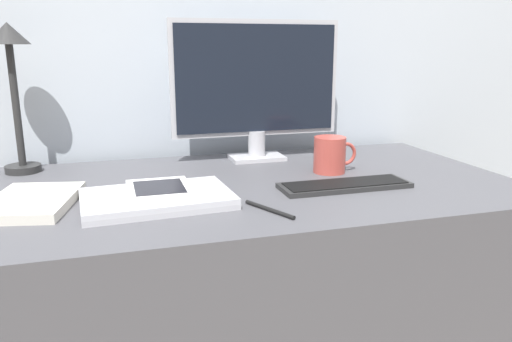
{
  "coord_description": "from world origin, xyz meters",
  "views": [
    {
      "loc": [
        -0.35,
        -1.07,
        1.07
      ],
      "look_at": [
        -0.03,
        0.02,
        0.78
      ],
      "focal_mm": 35.0,
      "sensor_mm": 36.0,
      "label": 1
    }
  ],
  "objects_px": {
    "laptop": "(157,199)",
    "ereader": "(159,189)",
    "monitor": "(256,86)",
    "pen": "(269,209)",
    "keyboard": "(345,185)",
    "desk_lamp": "(12,68)",
    "notebook": "(32,202)",
    "coffee_mug": "(330,155)"
  },
  "relations": [
    {
      "from": "laptop",
      "to": "keyboard",
      "type": "bearing_deg",
      "value": 0.09
    },
    {
      "from": "laptop",
      "to": "desk_lamp",
      "type": "relative_size",
      "value": 0.84
    },
    {
      "from": "notebook",
      "to": "keyboard",
      "type": "bearing_deg",
      "value": -4.56
    },
    {
      "from": "coffee_mug",
      "to": "pen",
      "type": "relative_size",
      "value": 0.92
    },
    {
      "from": "notebook",
      "to": "ereader",
      "type": "bearing_deg",
      "value": -8.61
    },
    {
      "from": "monitor",
      "to": "coffee_mug",
      "type": "xyz_separation_m",
      "value": [
        0.15,
        -0.22,
        -0.18
      ]
    },
    {
      "from": "keyboard",
      "to": "ereader",
      "type": "height_order",
      "value": "ereader"
    },
    {
      "from": "keyboard",
      "to": "coffee_mug",
      "type": "height_order",
      "value": "coffee_mug"
    },
    {
      "from": "laptop",
      "to": "notebook",
      "type": "distance_m",
      "value": 0.27
    },
    {
      "from": "desk_lamp",
      "to": "pen",
      "type": "height_order",
      "value": "desk_lamp"
    },
    {
      "from": "monitor",
      "to": "ereader",
      "type": "bearing_deg",
      "value": -133.06
    },
    {
      "from": "monitor",
      "to": "desk_lamp",
      "type": "bearing_deg",
      "value": 177.72
    },
    {
      "from": "desk_lamp",
      "to": "pen",
      "type": "distance_m",
      "value": 0.82
    },
    {
      "from": "coffee_mug",
      "to": "keyboard",
      "type": "bearing_deg",
      "value": -101.45
    },
    {
      "from": "coffee_mug",
      "to": "monitor",
      "type": "bearing_deg",
      "value": 124.15
    },
    {
      "from": "monitor",
      "to": "laptop",
      "type": "distance_m",
      "value": 0.56
    },
    {
      "from": "keyboard",
      "to": "notebook",
      "type": "relative_size",
      "value": 1.19
    },
    {
      "from": "ereader",
      "to": "coffee_mug",
      "type": "bearing_deg",
      "value": 16.08
    },
    {
      "from": "pen",
      "to": "keyboard",
      "type": "bearing_deg",
      "value": 27.14
    },
    {
      "from": "monitor",
      "to": "keyboard",
      "type": "bearing_deg",
      "value": -72.67
    },
    {
      "from": "desk_lamp",
      "to": "notebook",
      "type": "distance_m",
      "value": 0.45
    },
    {
      "from": "laptop",
      "to": "pen",
      "type": "xyz_separation_m",
      "value": [
        0.23,
        -0.12,
        -0.01
      ]
    },
    {
      "from": "monitor",
      "to": "ereader",
      "type": "relative_size",
      "value": 3.04
    },
    {
      "from": "monitor",
      "to": "pen",
      "type": "xyz_separation_m",
      "value": [
        -0.12,
        -0.5,
        -0.22
      ]
    },
    {
      "from": "ereader",
      "to": "desk_lamp",
      "type": "xyz_separation_m",
      "value": [
        -0.34,
        0.39,
        0.26
      ]
    },
    {
      "from": "monitor",
      "to": "coffee_mug",
      "type": "height_order",
      "value": "monitor"
    },
    {
      "from": "monitor",
      "to": "notebook",
      "type": "xyz_separation_m",
      "value": [
        -0.61,
        -0.32,
        -0.22
      ]
    },
    {
      "from": "desk_lamp",
      "to": "pen",
      "type": "relative_size",
      "value": 2.96
    },
    {
      "from": "ereader",
      "to": "notebook",
      "type": "height_order",
      "value": "ereader"
    },
    {
      "from": "ereader",
      "to": "coffee_mug",
      "type": "relative_size",
      "value": 1.37
    },
    {
      "from": "ereader",
      "to": "notebook",
      "type": "xyz_separation_m",
      "value": [
        -0.28,
        0.04,
        -0.02
      ]
    },
    {
      "from": "ereader",
      "to": "notebook",
      "type": "relative_size",
      "value": 0.62
    },
    {
      "from": "ereader",
      "to": "monitor",
      "type": "bearing_deg",
      "value": 46.94
    },
    {
      "from": "laptop",
      "to": "notebook",
      "type": "xyz_separation_m",
      "value": [
        -0.27,
        0.06,
        -0.0
      ]
    },
    {
      "from": "keyboard",
      "to": "pen",
      "type": "relative_size",
      "value": 2.41
    },
    {
      "from": "keyboard",
      "to": "ereader",
      "type": "distance_m",
      "value": 0.46
    },
    {
      "from": "monitor",
      "to": "notebook",
      "type": "relative_size",
      "value": 1.88
    },
    {
      "from": "notebook",
      "to": "coffee_mug",
      "type": "bearing_deg",
      "value": 7.41
    },
    {
      "from": "monitor",
      "to": "pen",
      "type": "bearing_deg",
      "value": -103.49
    },
    {
      "from": "notebook",
      "to": "pen",
      "type": "xyz_separation_m",
      "value": [
        0.49,
        -0.18,
        -0.01
      ]
    },
    {
      "from": "laptop",
      "to": "ereader",
      "type": "height_order",
      "value": "ereader"
    },
    {
      "from": "monitor",
      "to": "desk_lamp",
      "type": "xyz_separation_m",
      "value": [
        -0.68,
        0.03,
        0.06
      ]
    }
  ]
}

